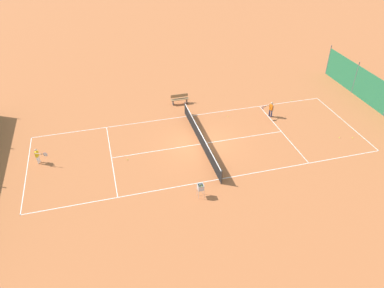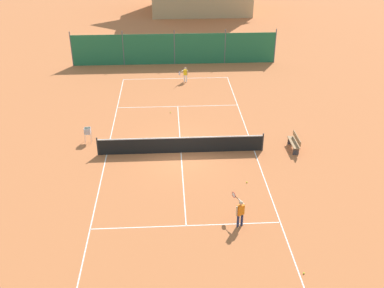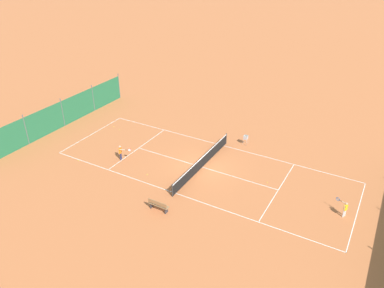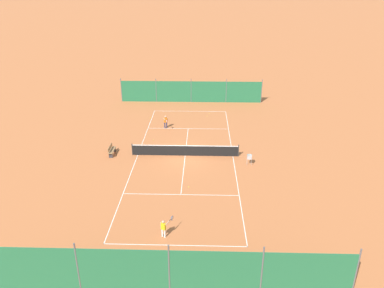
% 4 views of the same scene
% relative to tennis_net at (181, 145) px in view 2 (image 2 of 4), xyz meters
% --- Properties ---
extents(ground_plane, '(600.00, 600.00, 0.00)m').
position_rel_tennis_net_xyz_m(ground_plane, '(0.00, 0.00, -0.50)').
color(ground_plane, '#BC6638').
extents(court_line_markings, '(8.25, 23.85, 0.01)m').
position_rel_tennis_net_xyz_m(court_line_markings, '(0.00, 0.00, -0.50)').
color(court_line_markings, white).
rests_on(court_line_markings, ground).
extents(tennis_net, '(9.18, 0.08, 1.06)m').
position_rel_tennis_net_xyz_m(tennis_net, '(0.00, 0.00, 0.00)').
color(tennis_net, '#2D2D2D').
rests_on(tennis_net, ground).
extents(windscreen_fence_far, '(17.28, 0.08, 2.90)m').
position_rel_tennis_net_xyz_m(windscreen_fence_far, '(-0.00, 15.50, 0.81)').
color(windscreen_fence_far, '#236B42').
rests_on(windscreen_fence_far, ground).
extents(player_near_baseline, '(0.71, 0.86, 1.14)m').
position_rel_tennis_net_xyz_m(player_near_baseline, '(0.70, 11.11, 0.17)').
color(player_near_baseline, white).
rests_on(player_near_baseline, ground).
extents(player_near_service, '(0.46, 1.11, 1.31)m').
position_rel_tennis_net_xyz_m(player_near_service, '(2.28, -6.50, 0.26)').
color(player_near_service, '#23284C').
rests_on(player_near_service, ground).
extents(tennis_ball_mid_court, '(0.07, 0.07, 0.07)m').
position_rel_tennis_net_xyz_m(tennis_ball_mid_court, '(3.15, -3.22, -0.47)').
color(tennis_ball_mid_court, '#CCE033').
rests_on(tennis_ball_mid_court, ground).
extents(tennis_ball_by_net_right, '(0.07, 0.07, 0.07)m').
position_rel_tennis_net_xyz_m(tennis_ball_by_net_right, '(-0.51, 5.37, -0.47)').
color(tennis_ball_by_net_right, '#CCE033').
rests_on(tennis_ball_by_net_right, ground).
extents(tennis_ball_alley_right, '(0.07, 0.07, 0.07)m').
position_rel_tennis_net_xyz_m(tennis_ball_alley_right, '(4.27, -9.48, -0.47)').
color(tennis_ball_alley_right, '#CCE033').
rests_on(tennis_ball_alley_right, ground).
extents(ball_hopper, '(0.36, 0.36, 0.89)m').
position_rel_tennis_net_xyz_m(ball_hopper, '(-5.30, 1.57, 0.16)').
color(ball_hopper, '#B7B7BC').
rests_on(ball_hopper, ground).
extents(courtside_bench, '(0.36, 1.50, 0.84)m').
position_rel_tennis_net_xyz_m(courtside_bench, '(6.34, 0.02, -0.05)').
color(courtside_bench, olive).
rests_on(courtside_bench, ground).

